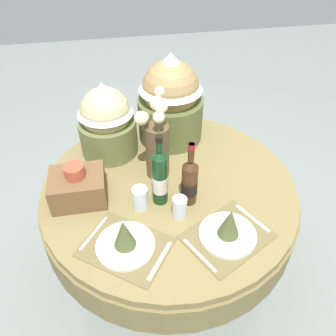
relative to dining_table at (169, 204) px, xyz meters
The scene contains 12 objects.
ground 0.63m from the dining_table, ahead, with size 8.00×8.00×0.00m, color gray.
dining_table is the anchor object (origin of this frame).
place_setting_left 0.45m from the dining_table, 125.69° to the right, with size 0.43×0.41×0.16m.
place_setting_right 0.44m from the dining_table, 62.04° to the right, with size 0.42×0.39×0.16m.
flower_vase 0.35m from the dining_table, 115.88° to the left, with size 0.16×0.19×0.43m.
wine_bottle_left 0.30m from the dining_table, 121.38° to the right, with size 0.07×0.07×0.36m.
wine_bottle_centre 0.29m from the dining_table, 59.27° to the right, with size 0.07×0.07×0.33m.
tumbler_near_right 0.27m from the dining_table, 142.12° to the right, with size 0.07×0.07×0.11m, color silver.
tumbler_mid 0.28m from the dining_table, 86.85° to the right, with size 0.06×0.06×0.10m, color silver.
gift_tub_back_left 0.54m from the dining_table, 129.94° to the left, with size 0.30×0.30×0.40m.
gift_tub_back_centre 0.56m from the dining_table, 78.99° to the left, with size 0.35×0.35×0.49m.
woven_basket_side_left 0.47m from the dining_table, behind, with size 0.24×0.20×0.20m.
Camera 1 is at (-0.21, -1.19, 1.94)m, focal length 37.01 mm.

